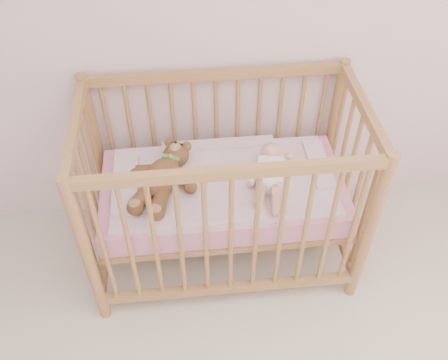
{
  "coord_description": "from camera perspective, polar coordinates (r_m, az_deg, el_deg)",
  "views": [
    {
      "loc": [
        -0.28,
        -0.15,
        2.33
      ],
      "look_at": [
        -0.1,
        1.55,
        0.62
      ],
      "focal_mm": 40.0,
      "sensor_mm": 36.0,
      "label": 1
    }
  ],
  "objects": [
    {
      "name": "crib",
      "position": [
        2.54,
        -0.12,
        -1.12
      ],
      "size": [
        1.36,
        0.76,
        1.0
      ],
      "primitive_type": null,
      "color": "#A47A45",
      "rests_on": "floor"
    },
    {
      "name": "mattress",
      "position": [
        2.55,
        -0.12,
        -1.36
      ],
      "size": [
        1.22,
        0.62,
        0.13
      ],
      "primitive_type": "cube",
      "color": "pink",
      "rests_on": "crib"
    },
    {
      "name": "baby",
      "position": [
        2.46,
        5.29,
        1.13
      ],
      "size": [
        0.33,
        0.52,
        0.12
      ],
      "primitive_type": null,
      "rotation": [
        0.0,
        0.0,
        -0.22
      ],
      "color": "white",
      "rests_on": "blanket"
    },
    {
      "name": "teddy_bear",
      "position": [
        2.42,
        -7.07,
        0.41
      ],
      "size": [
        0.54,
        0.62,
        0.14
      ],
      "primitive_type": null,
      "rotation": [
        0.0,
        0.0,
        -0.42
      ],
      "color": "brown",
      "rests_on": "blanket"
    },
    {
      "name": "blanket",
      "position": [
        2.5,
        -0.12,
        -0.17
      ],
      "size": [
        1.1,
        0.58,
        0.06
      ],
      "primitive_type": null,
      "color": "#CF8EA4",
      "rests_on": "mattress"
    }
  ]
}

